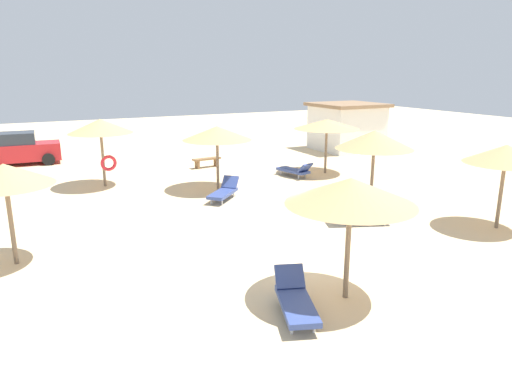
{
  "coord_description": "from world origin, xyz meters",
  "views": [
    {
      "loc": [
        -6.41,
        -9.77,
        4.96
      ],
      "look_at": [
        0.0,
        3.0,
        1.2
      ],
      "focal_mm": 32.88,
      "sensor_mm": 36.0,
      "label": 1
    }
  ],
  "objects_px": {
    "parasol_3": "(351,192)",
    "lounger_3": "(295,300)",
    "parasol_1": "(374,140)",
    "bench_0": "(207,161)",
    "parked_car": "(19,149)",
    "parasol_5": "(4,175)",
    "lounger_0": "(224,191)",
    "parasol_0": "(217,133)",
    "lounger_2": "(295,170)",
    "beach_cabana": "(347,126)",
    "parasol_7": "(506,154)",
    "lounger_1": "(361,215)",
    "parasol_4": "(100,127)",
    "parasol_2": "(327,124)"
  },
  "relations": [
    {
      "from": "parasol_3",
      "to": "lounger_3",
      "type": "bearing_deg",
      "value": -174.11
    },
    {
      "from": "lounger_3",
      "to": "parasol_1",
      "type": "bearing_deg",
      "value": 39.97
    },
    {
      "from": "bench_0",
      "to": "parked_car",
      "type": "relative_size",
      "value": 0.38
    },
    {
      "from": "parasol_5",
      "to": "lounger_0",
      "type": "distance_m",
      "value": 8.32
    },
    {
      "from": "lounger_3",
      "to": "parked_car",
      "type": "height_order",
      "value": "parked_car"
    },
    {
      "from": "parasol_0",
      "to": "lounger_2",
      "type": "xyz_separation_m",
      "value": [
        4.16,
        0.55,
        -2.06
      ]
    },
    {
      "from": "lounger_3",
      "to": "beach_cabana",
      "type": "distance_m",
      "value": 21.22
    },
    {
      "from": "lounger_0",
      "to": "parked_car",
      "type": "xyz_separation_m",
      "value": [
        -7.05,
        11.35,
        0.5
      ]
    },
    {
      "from": "parasol_3",
      "to": "beach_cabana",
      "type": "relative_size",
      "value": 0.71
    },
    {
      "from": "lounger_0",
      "to": "lounger_2",
      "type": "relative_size",
      "value": 0.9
    },
    {
      "from": "parked_car",
      "to": "beach_cabana",
      "type": "height_order",
      "value": "beach_cabana"
    },
    {
      "from": "parasol_1",
      "to": "lounger_2",
      "type": "xyz_separation_m",
      "value": [
        0.02,
        5.46,
        -2.16
      ]
    },
    {
      "from": "parasol_7",
      "to": "lounger_1",
      "type": "xyz_separation_m",
      "value": [
        -3.68,
        2.25,
        -2.09
      ]
    },
    {
      "from": "parasol_0",
      "to": "parked_car",
      "type": "xyz_separation_m",
      "value": [
        -7.47,
        9.71,
        -1.56
      ]
    },
    {
      "from": "parasol_7",
      "to": "lounger_0",
      "type": "bearing_deg",
      "value": 132.72
    },
    {
      "from": "lounger_1",
      "to": "lounger_3",
      "type": "height_order",
      "value": "lounger_3"
    },
    {
      "from": "parasol_4",
      "to": "parked_car",
      "type": "xyz_separation_m",
      "value": [
        -3.24,
        7.01,
        -1.76
      ]
    },
    {
      "from": "bench_0",
      "to": "lounger_0",
      "type": "bearing_deg",
      "value": -104.75
    },
    {
      "from": "parasol_5",
      "to": "beach_cabana",
      "type": "bearing_deg",
      "value": 29.65
    },
    {
      "from": "parasol_1",
      "to": "lounger_2",
      "type": "distance_m",
      "value": 5.87
    },
    {
      "from": "parasol_0",
      "to": "beach_cabana",
      "type": "relative_size",
      "value": 0.72
    },
    {
      "from": "parasol_1",
      "to": "parked_car",
      "type": "height_order",
      "value": "parasol_1"
    },
    {
      "from": "parasol_4",
      "to": "bench_0",
      "type": "relative_size",
      "value": 1.9
    },
    {
      "from": "parasol_5",
      "to": "parasol_4",
      "type": "bearing_deg",
      "value": 65.33
    },
    {
      "from": "parasol_2",
      "to": "parasol_4",
      "type": "bearing_deg",
      "value": 168.25
    },
    {
      "from": "parasol_0",
      "to": "lounger_2",
      "type": "relative_size",
      "value": 1.46
    },
    {
      "from": "parasol_3",
      "to": "lounger_3",
      "type": "relative_size",
      "value": 1.43
    },
    {
      "from": "parasol_2",
      "to": "bench_0",
      "type": "bearing_deg",
      "value": 140.66
    },
    {
      "from": "parasol_4",
      "to": "parked_car",
      "type": "relative_size",
      "value": 0.72
    },
    {
      "from": "parasol_0",
      "to": "parasol_2",
      "type": "bearing_deg",
      "value": 5.75
    },
    {
      "from": "lounger_1",
      "to": "bench_0",
      "type": "xyz_separation_m",
      "value": [
        -1.25,
        10.93,
        0.03
      ]
    },
    {
      "from": "parasol_5",
      "to": "parked_car",
      "type": "bearing_deg",
      "value": 88.9
    },
    {
      "from": "parasol_3",
      "to": "parked_car",
      "type": "xyz_separation_m",
      "value": [
        -6.31,
        20.09,
        -1.62
      ]
    },
    {
      "from": "bench_0",
      "to": "parasol_7",
      "type": "bearing_deg",
      "value": -69.51
    },
    {
      "from": "bench_0",
      "to": "parasol_5",
      "type": "bearing_deg",
      "value": -133.43
    },
    {
      "from": "parasol_1",
      "to": "lounger_0",
      "type": "height_order",
      "value": "parasol_1"
    },
    {
      "from": "parasol_0",
      "to": "parasol_1",
      "type": "bearing_deg",
      "value": -49.85
    },
    {
      "from": "lounger_0",
      "to": "bench_0",
      "type": "bearing_deg",
      "value": 75.25
    },
    {
      "from": "parasol_1",
      "to": "lounger_1",
      "type": "xyz_separation_m",
      "value": [
        -1.7,
        -1.55,
        -2.17
      ]
    },
    {
      "from": "lounger_0",
      "to": "parasol_0",
      "type": "bearing_deg",
      "value": 75.75
    },
    {
      "from": "parasol_2",
      "to": "parasol_5",
      "type": "distance_m",
      "value": 14.76
    },
    {
      "from": "parasol_0",
      "to": "lounger_3",
      "type": "distance_m",
      "value": 11.02
    },
    {
      "from": "parasol_7",
      "to": "bench_0",
      "type": "bearing_deg",
      "value": 110.49
    },
    {
      "from": "parasol_0",
      "to": "lounger_1",
      "type": "xyz_separation_m",
      "value": [
        2.44,
        -6.46,
        -2.07
      ]
    },
    {
      "from": "lounger_3",
      "to": "beach_cabana",
      "type": "relative_size",
      "value": 0.5
    },
    {
      "from": "parasol_2",
      "to": "parked_car",
      "type": "xyz_separation_m",
      "value": [
        -13.38,
        9.11,
        -1.57
      ]
    },
    {
      "from": "parasol_3",
      "to": "bench_0",
      "type": "height_order",
      "value": "parasol_3"
    },
    {
      "from": "parasol_7",
      "to": "lounger_1",
      "type": "bearing_deg",
      "value": 148.53
    },
    {
      "from": "bench_0",
      "to": "beach_cabana",
      "type": "relative_size",
      "value": 0.39
    },
    {
      "from": "lounger_1",
      "to": "parasol_3",
      "type": "bearing_deg",
      "value": -132.57
    }
  ]
}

